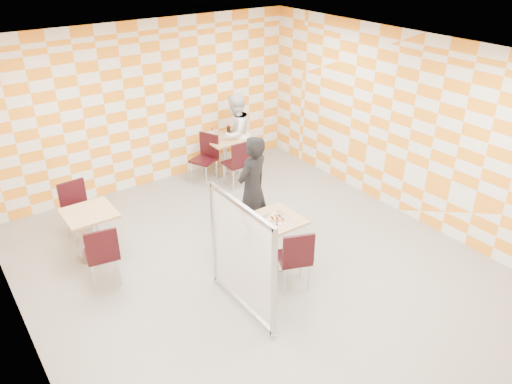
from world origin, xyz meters
The scene contains 15 objects.
room_shell centered at (0.00, 0.54, 1.50)m, with size 7.00×7.00×7.00m.
main_table centered at (0.30, 0.02, 0.51)m, with size 0.70×0.70×0.75m.
second_table centered at (1.32, 2.99, 0.51)m, with size 0.70×0.70×0.75m.
empty_table centered at (-1.77, 1.70, 0.51)m, with size 0.70×0.70×0.75m.
chair_main_front centered at (0.15, -0.63, 0.54)m, with size 0.55×0.56×0.92m.
chair_second_front centered at (1.22, 2.34, 0.54)m, with size 0.42×0.43×0.92m.
chair_second_side centered at (0.88, 2.95, 0.54)m, with size 0.56×0.56×0.92m.
chair_empty_near centered at (-1.88, 0.92, 0.54)m, with size 0.49×0.50×0.92m.
chair_empty_far centered at (-1.77, 2.37, 0.54)m, with size 0.45×0.46×0.92m.
partition centered at (-0.64, -0.55, 0.79)m, with size 0.08×1.38×1.55m.
man_dark centered at (0.45, 0.79, 0.84)m, with size 0.62×0.40×1.69m, color black.
man_white centered at (1.57, 2.99, 0.79)m, with size 0.77×0.60×1.59m, color white.
pizza_on_foil centered at (0.30, 0.00, 0.77)m, with size 0.40×0.40×0.04m.
sport_bottle centered at (1.14, 3.14, 0.84)m, with size 0.06×0.06×0.20m.
soda_bottle centered at (1.46, 3.05, 0.85)m, with size 0.07×0.07×0.23m.
Camera 1 is at (-3.37, -4.72, 4.33)m, focal length 35.00 mm.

